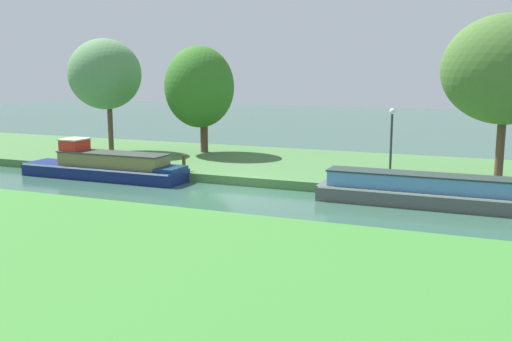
% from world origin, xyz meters
% --- Properties ---
extents(ground_plane, '(120.00, 120.00, 0.00)m').
position_xyz_m(ground_plane, '(0.00, 0.00, 0.00)').
color(ground_plane, '#325847').
extents(riverbank_far, '(72.00, 10.00, 0.40)m').
position_xyz_m(riverbank_far, '(0.00, 7.00, 0.20)').
color(riverbank_far, '#45733D').
rests_on(riverbank_far, ground_plane).
extents(riverbank_near, '(72.00, 10.00, 0.40)m').
position_xyz_m(riverbank_near, '(0.00, -9.00, 0.20)').
color(riverbank_near, '#3A7C31').
rests_on(riverbank_near, ground_plane).
extents(navy_barge, '(8.39, 1.83, 1.84)m').
position_xyz_m(navy_barge, '(-7.08, 1.20, 0.58)').
color(navy_barge, navy).
rests_on(navy_barge, ground_plane).
extents(slate_narrowboat, '(10.06, 1.57, 1.23)m').
position_xyz_m(slate_narrowboat, '(8.25, 1.20, 0.54)').
color(slate_narrowboat, '#4E5152').
rests_on(slate_narrowboat, ground_plane).
extents(willow_tree_left, '(4.26, 3.92, 6.47)m').
position_xyz_m(willow_tree_left, '(-11.04, 6.65, 4.85)').
color(willow_tree_left, brown).
rests_on(willow_tree_left, riverbank_far).
extents(willow_tree_centre, '(3.89, 4.00, 6.05)m').
position_xyz_m(willow_tree_centre, '(-5.65, 8.01, 4.15)').
color(willow_tree_centre, brown).
rests_on(willow_tree_centre, riverbank_far).
extents(willow_tree_right, '(5.32, 3.75, 7.03)m').
position_xyz_m(willow_tree_right, '(10.10, 5.72, 5.10)').
color(willow_tree_right, brown).
rests_on(willow_tree_right, riverbank_far).
extents(lamp_post, '(0.24, 0.24, 3.12)m').
position_xyz_m(lamp_post, '(5.85, 3.45, 2.34)').
color(lamp_post, '#333338').
rests_on(lamp_post, riverbank_far).
extents(mooring_post_near, '(0.17, 0.17, 0.77)m').
position_xyz_m(mooring_post_near, '(-3.59, 2.48, 0.78)').
color(mooring_post_near, '#523721').
rests_on(mooring_post_near, riverbank_far).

